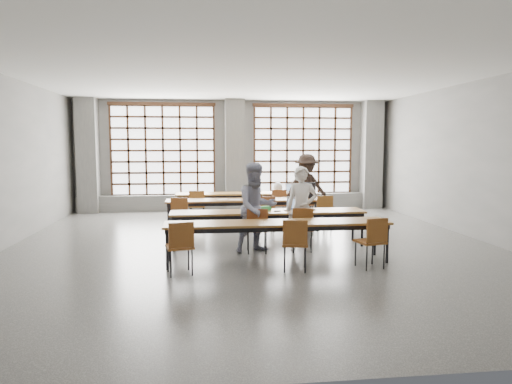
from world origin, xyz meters
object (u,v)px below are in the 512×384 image
backpack (309,190)px  red_pouch (180,244)px  laptop_front (294,207)px  chair_back_mid (279,202)px  desk_row_d (278,225)px  chair_front_right (302,225)px  student_female (256,208)px  phone (277,211)px  desk_row_a (247,195)px  chair_mid_right (323,209)px  student_male (302,209)px  laptop_back (292,190)px  desk_row_b (247,202)px  chair_mid_left (181,212)px  mouse (313,209)px  plastic_bag (278,187)px  chair_near_mid (295,240)px  student_back (306,187)px  green_box (265,208)px  chair_back_left (197,203)px  chair_mid_centre (266,210)px  chair_front_left (257,226)px  chair_near_right (373,238)px  chair_back_right (307,201)px

backpack → red_pouch: size_ratio=2.00×
laptop_front → chair_back_mid: bearing=87.0°
desk_row_d → chair_front_right: size_ratio=4.55×
student_female → phone: bearing=20.7°
desk_row_a → red_pouch: size_ratio=20.00×
chair_mid_right → red_pouch: (-3.29, -3.31, -0.04)m
student_male → laptop_back: size_ratio=3.82×
desk_row_b → laptop_front: size_ratio=8.88×
desk_row_d → chair_mid_left: bearing=123.6°
desk_row_a → mouse: mouse is taller
phone → chair_mid_left: bearing=143.1°
chair_mid_left → plastic_bag: (2.67, 2.19, 0.34)m
student_female → laptop_back: size_ratio=3.99×
chair_back_mid → student_female: 3.60m
chair_near_mid → student_back: 5.22m
desk_row_a → chair_near_mid: size_ratio=4.55×
desk_row_a → green_box: 3.48m
chair_back_left → red_pouch: 4.82m
chair_mid_right → chair_near_mid: (-1.40, -3.39, 0.00)m
laptop_back → mouse: 3.70m
desk_row_d → chair_near_mid: (0.18, -0.63, -0.13)m
red_pouch → chair_front_right: bearing=28.6°
chair_mid_centre → red_pouch: (-1.88, -3.31, -0.04)m
desk_row_a → student_female: student_female is taller
chair_front_left → laptop_back: 4.58m
chair_mid_right → chair_near_right: 3.39m
chair_near_mid → chair_back_right: bearing=74.7°
chair_mid_centre → mouse: 1.66m
chair_back_mid → green_box: (-0.77, -2.85, 0.24)m
chair_mid_left → laptop_front: size_ratio=1.95×
chair_back_mid → plastic_bag: bearing=81.6°
desk_row_d → chair_back_right: bearing=70.4°
chair_front_right → chair_back_mid: bearing=87.9°
desk_row_d → student_female: student_female is taller
desk_row_d → chair_near_mid: 0.67m
desk_row_b → chair_near_mid: bearing=-84.3°
chair_back_right → green_box: size_ratio=3.52×
chair_mid_centre → student_back: student_back is taller
chair_mid_left → green_box: (1.80, -1.34, 0.24)m
mouse → plastic_bag: size_ratio=0.34×
desk_row_d → chair_back_right: chair_back_right is taller
student_male → plastic_bag: 4.12m
chair_near_right → laptop_back: (-0.25, 5.63, 0.25)m
chair_back_right → student_male: 3.56m
desk_row_a → chair_front_right: (0.67, -4.19, -0.13)m
chair_back_left → student_male: (2.08, -3.43, 0.30)m
desk_row_d → chair_back_right: size_ratio=4.55×
chair_back_left → student_female: student_female is taller
chair_mid_right → phone: (-1.39, -1.52, 0.20)m
chair_front_left → chair_front_right: size_ratio=1.00×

